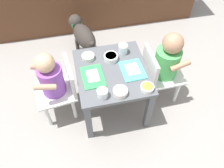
% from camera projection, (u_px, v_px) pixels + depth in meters
% --- Properties ---
extents(ground_plane, '(7.00, 7.00, 0.00)m').
position_uv_depth(ground_plane, '(112.00, 104.00, 1.92)').
color(ground_plane, gray).
extents(dining_table, '(0.50, 0.53, 0.42)m').
position_uv_depth(dining_table, '(112.00, 78.00, 1.65)').
color(dining_table, '#515459').
rests_on(dining_table, ground).
extents(seated_child_left, '(0.31, 0.31, 0.62)m').
position_uv_depth(seated_child_left, '(53.00, 80.00, 1.59)').
color(seated_child_left, silver).
rests_on(seated_child_left, ground).
extents(seated_child_right, '(0.28, 0.28, 0.64)m').
position_uv_depth(seated_child_right, '(166.00, 61.00, 1.68)').
color(seated_child_right, silver).
rests_on(seated_child_right, ground).
extents(dog, '(0.26, 0.45, 0.33)m').
position_uv_depth(dog, '(83.00, 35.00, 2.16)').
color(dog, '#332D28').
rests_on(dog, ground).
extents(food_tray_left, '(0.15, 0.21, 0.02)m').
position_uv_depth(food_tray_left, '(93.00, 76.00, 1.55)').
color(food_tray_left, green).
rests_on(food_tray_left, dining_table).
extents(food_tray_right, '(0.16, 0.20, 0.02)m').
position_uv_depth(food_tray_right, '(132.00, 70.00, 1.59)').
color(food_tray_right, '#4CC6BC').
rests_on(food_tray_right, dining_table).
extents(water_cup_left, '(0.07, 0.07, 0.06)m').
position_uv_depth(water_cup_left, '(102.00, 94.00, 1.44)').
color(water_cup_left, white).
rests_on(water_cup_left, dining_table).
extents(water_cup_right, '(0.07, 0.07, 0.07)m').
position_uv_depth(water_cup_right, '(123.00, 49.00, 1.68)').
color(water_cup_right, white).
rests_on(water_cup_right, dining_table).
extents(veggie_bowl_near, '(0.10, 0.10, 0.04)m').
position_uv_depth(veggie_bowl_near, '(111.00, 57.00, 1.65)').
color(veggie_bowl_near, white).
rests_on(veggie_bowl_near, dining_table).
extents(cereal_bowl_left_side, '(0.09, 0.09, 0.03)m').
position_uv_depth(cereal_bowl_left_side, '(88.00, 57.00, 1.65)').
color(cereal_bowl_left_side, silver).
rests_on(cereal_bowl_left_side, dining_table).
extents(cereal_bowl_right_side, '(0.10, 0.10, 0.04)m').
position_uv_depth(cereal_bowl_right_side, '(120.00, 92.00, 1.45)').
color(cereal_bowl_right_side, silver).
rests_on(cereal_bowl_right_side, dining_table).
extents(veggie_bowl_far, '(0.09, 0.09, 0.03)m').
position_uv_depth(veggie_bowl_far, '(147.00, 87.00, 1.48)').
color(veggie_bowl_far, white).
rests_on(veggie_bowl_far, dining_table).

